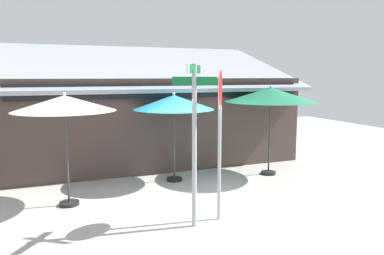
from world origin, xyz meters
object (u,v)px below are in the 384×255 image
patio_umbrella_ivory_left (64,104)px  patio_umbrella_forest_green_right (271,95)px  street_sign_post (194,129)px  patio_umbrella_teal_center (174,103)px  stop_sign (220,115)px

patio_umbrella_ivory_left → patio_umbrella_forest_green_right: (5.73, 0.63, 0.06)m
street_sign_post → patio_umbrella_ivory_left: street_sign_post is taller
street_sign_post → patio_umbrella_teal_center: 3.22m
patio_umbrella_teal_center → patio_umbrella_forest_green_right: bearing=-7.5°
street_sign_post → patio_umbrella_ivory_left: size_ratio=1.23×
street_sign_post → patio_umbrella_ivory_left: 3.11m
patio_umbrella_teal_center → patio_umbrella_forest_green_right: (2.86, -0.38, 0.17)m
patio_umbrella_forest_green_right → patio_umbrella_ivory_left: bearing=-173.8°
stop_sign → patio_umbrella_ivory_left: bearing=145.0°
street_sign_post → patio_umbrella_ivory_left: bearing=136.2°
stop_sign → patio_umbrella_forest_green_right: stop_sign is taller
patio_umbrella_ivory_left → stop_sign: bearing=-35.0°
street_sign_post → patio_umbrella_teal_center: (0.64, 3.14, 0.27)m
street_sign_post → stop_sign: street_sign_post is taller
street_sign_post → stop_sign: bearing=13.8°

